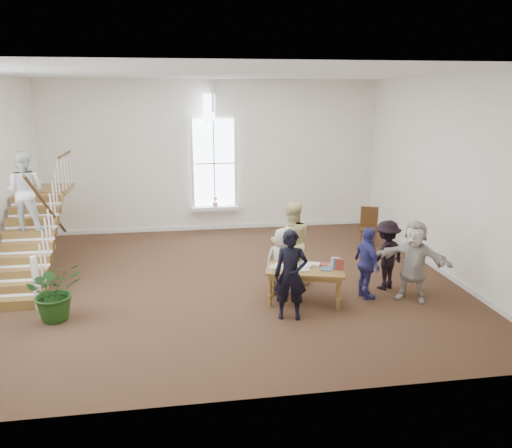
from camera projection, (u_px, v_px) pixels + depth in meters
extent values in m
plane|color=#422A1A|center=(230.00, 281.00, 11.25)|extent=(10.00, 10.00, 0.00)
plane|color=silver|center=(214.00, 157.00, 14.98)|extent=(10.00, 0.00, 10.00)
plane|color=silver|center=(264.00, 244.00, 6.38)|extent=(10.00, 0.00, 10.00)
plane|color=silver|center=(446.00, 177.00, 11.41)|extent=(0.00, 9.00, 9.00)
plane|color=white|center=(227.00, 73.00, 10.10)|extent=(10.00, 10.00, 0.00)
cube|color=white|center=(215.00, 208.00, 15.20)|extent=(1.45, 0.28, 0.10)
plane|color=white|center=(214.00, 163.00, 14.97)|extent=(2.60, 0.00, 2.60)
plane|color=white|center=(213.00, 109.00, 14.56)|extent=(0.60, 0.60, 0.85)
cube|color=white|center=(215.00, 227.00, 15.51)|extent=(10.00, 0.04, 0.12)
imported|color=pink|center=(215.00, 202.00, 15.12)|extent=(0.17, 0.17, 0.30)
cube|color=brown|center=(15.00, 303.00, 9.82)|extent=(1.10, 0.30, 0.20)
cube|color=brown|center=(18.00, 288.00, 10.06)|extent=(1.10, 0.30, 0.20)
cube|color=brown|center=(21.00, 274.00, 10.29)|extent=(1.10, 0.30, 0.20)
cube|color=brown|center=(24.00, 260.00, 10.53)|extent=(1.10, 0.30, 0.20)
cube|color=brown|center=(27.00, 246.00, 10.77)|extent=(1.10, 0.30, 0.20)
cube|color=brown|center=(30.00, 234.00, 11.00)|extent=(1.10, 0.30, 0.20)
cube|color=brown|center=(33.00, 222.00, 11.24)|extent=(1.10, 0.30, 0.20)
cube|color=brown|center=(35.00, 210.00, 11.47)|extent=(1.10, 0.30, 0.20)
cube|color=brown|center=(38.00, 199.00, 11.71)|extent=(1.10, 0.30, 0.20)
cube|color=brown|center=(47.00, 190.00, 12.56)|extent=(1.10, 1.20, 0.12)
cube|color=white|center=(36.00, 283.00, 9.64)|extent=(0.10, 0.10, 1.10)
cylinder|color=#3C2510|center=(47.00, 207.00, 10.62)|extent=(0.07, 2.74, 1.86)
imported|color=silver|center=(25.00, 191.00, 10.75)|extent=(0.94, 0.79, 1.72)
cube|color=brown|center=(305.00, 270.00, 9.94)|extent=(1.70, 1.18, 0.05)
cube|color=brown|center=(305.00, 273.00, 9.96)|extent=(1.55, 1.03, 0.10)
cylinder|color=brown|center=(270.00, 291.00, 9.85)|extent=(0.07, 0.07, 0.67)
cylinder|color=brown|center=(339.00, 294.00, 9.67)|extent=(0.07, 0.07, 0.67)
cylinder|color=brown|center=(273.00, 280.00, 10.39)|extent=(0.07, 0.07, 0.67)
cylinder|color=brown|center=(338.00, 284.00, 10.21)|extent=(0.07, 0.07, 0.67)
cube|color=silver|center=(314.00, 265.00, 10.08)|extent=(0.28, 0.26, 0.06)
cube|color=beige|center=(304.00, 269.00, 9.87)|extent=(0.21, 0.30, 0.03)
cube|color=tan|center=(280.00, 269.00, 9.89)|extent=(0.15, 0.20, 0.02)
cube|color=silver|center=(279.00, 267.00, 10.00)|extent=(0.25, 0.29, 0.04)
cube|color=#4C5972|center=(326.00, 269.00, 9.89)|extent=(0.27, 0.28, 0.02)
cube|color=maroon|center=(285.00, 263.00, 10.16)|extent=(0.30, 0.30, 0.06)
cube|color=white|center=(284.00, 265.00, 10.09)|extent=(0.28, 0.33, 0.05)
cube|color=#BFB299|center=(327.00, 265.00, 10.11)|extent=(0.26, 0.23, 0.03)
cube|color=silver|center=(278.00, 265.00, 10.09)|extent=(0.21, 0.24, 0.03)
cube|color=beige|center=(275.00, 268.00, 9.91)|extent=(0.18, 0.21, 0.05)
cube|color=tan|center=(286.00, 266.00, 10.02)|extent=(0.23, 0.26, 0.04)
cube|color=silver|center=(294.00, 270.00, 9.81)|extent=(0.18, 0.30, 0.02)
cube|color=#4C5972|center=(304.00, 264.00, 10.13)|extent=(0.27, 0.33, 0.05)
cube|color=maroon|center=(324.00, 265.00, 10.11)|extent=(0.29, 0.29, 0.04)
cube|color=white|center=(307.00, 265.00, 10.03)|extent=(0.25, 0.28, 0.06)
imported|color=black|center=(291.00, 275.00, 9.21)|extent=(0.70, 0.53, 1.71)
imported|color=beige|center=(282.00, 261.00, 10.46)|extent=(0.78, 0.61, 1.40)
imported|color=beige|center=(291.00, 243.00, 10.92)|extent=(0.97, 0.79, 1.85)
imported|color=navy|center=(367.00, 263.00, 10.14)|extent=(0.49, 0.93, 1.51)
imported|color=black|center=(386.00, 255.00, 10.66)|extent=(1.13, 0.93, 1.51)
imported|color=beige|center=(413.00, 261.00, 10.06)|extent=(1.52, 1.33, 1.66)
imported|color=#1A3E13|center=(55.00, 291.00, 9.24)|extent=(1.29, 1.23, 1.13)
cube|color=#3C2510|center=(369.00, 229.00, 13.58)|extent=(0.62, 0.62, 0.06)
cube|color=#3C2510|center=(369.00, 217.00, 13.70)|extent=(0.46, 0.22, 0.56)
cylinder|color=#3C2510|center=(361.00, 240.00, 13.51)|extent=(0.04, 0.04, 0.50)
cylinder|color=#3C2510|center=(375.00, 241.00, 13.42)|extent=(0.04, 0.04, 0.50)
cylinder|color=#3C2510|center=(361.00, 236.00, 13.87)|extent=(0.04, 0.04, 0.50)
cylinder|color=#3C2510|center=(375.00, 237.00, 13.78)|extent=(0.04, 0.04, 0.50)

